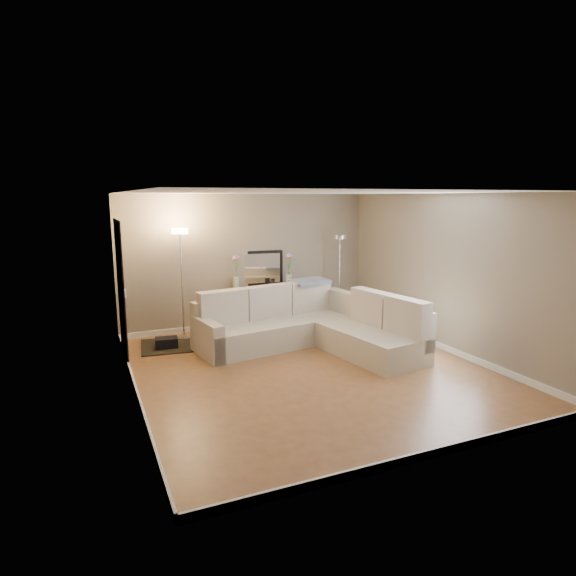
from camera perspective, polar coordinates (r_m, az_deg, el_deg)
name	(u,v)px	position (r m, az deg, el deg)	size (l,w,h in m)	color
floor	(309,369)	(7.32, 2.53, -9.62)	(5.00, 5.50, 0.01)	#915D35
ceiling	(311,192)	(6.86, 2.71, 11.28)	(5.00, 5.50, 0.01)	white
wall_back	(248,261)	(9.50, -4.71, 3.20)	(5.00, 0.02, 2.60)	gray
wall_front	(440,332)	(4.71, 17.56, -4.99)	(5.00, 0.02, 2.60)	gray
wall_left	(129,298)	(6.30, -18.35, -1.14)	(0.02, 5.50, 2.60)	gray
wall_right	(446,273)	(8.37, 18.26, 1.68)	(0.02, 5.50, 2.60)	gray
baseboard_back	(250,323)	(9.72, -4.55, -4.14)	(5.00, 0.03, 0.10)	white
baseboard_front	(431,454)	(5.20, 16.55, -18.32)	(5.00, 0.03, 0.10)	white
baseboard_left	(137,392)	(6.66, -17.49, -11.70)	(0.03, 5.50, 0.10)	white
baseboard_right	(441,346)	(8.63, 17.65, -6.55)	(0.03, 5.50, 0.10)	white
doorway	(121,290)	(8.01, -19.19, -0.21)	(0.02, 1.20, 2.20)	black
switch_plate	(125,293)	(7.16, -18.70, -0.61)	(0.02, 0.08, 0.12)	white
sectional_sofa	(309,326)	(8.26, 2.56, -4.47)	(3.24, 2.86, 1.01)	#BFB59A
throw_blanket	(310,281)	(8.96, 2.64, 0.78)	(0.72, 0.42, 0.05)	slate
console_table	(260,305)	(9.54, -3.40, -2.01)	(1.29, 0.47, 0.78)	black
leaning_mirror	(261,268)	(9.58, -3.23, 2.36)	(0.89, 0.14, 0.70)	black
table_decor	(263,286)	(9.44, -2.94, 0.23)	(0.54, 0.14, 0.13)	orange
flower_vase_left	(236,275)	(9.32, -6.17, 1.60)	(0.15, 0.13, 0.67)	silver
flower_vase_right	(289,272)	(9.58, 0.11, 1.91)	(0.15, 0.13, 0.67)	silver
floor_lamp_lit	(181,262)	(8.73, -12.56, 3.03)	(0.31, 0.31, 1.99)	silver
floor_lamp_unlit	(339,261)	(9.83, 6.12, 3.22)	(0.25, 0.25, 1.79)	silver
charcoal_rug	(180,344)	(8.65, -12.69, -6.55)	(1.30, 0.98, 0.02)	black
black_bag	(167,344)	(8.52, -14.19, -6.51)	(0.37, 0.26, 0.24)	black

